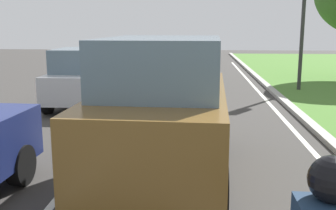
% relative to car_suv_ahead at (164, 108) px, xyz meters
% --- Properties ---
extents(ground_plane, '(60.00, 60.00, 0.00)m').
position_rel_car_suv_ahead_xyz_m(ground_plane, '(-0.77, 5.30, -1.17)').
color(ground_plane, '#383533').
extents(lane_line_center, '(0.12, 32.00, 0.01)m').
position_rel_car_suv_ahead_xyz_m(lane_line_center, '(-1.47, 5.30, -1.16)').
color(lane_line_center, silver).
rests_on(lane_line_center, ground).
extents(lane_line_right_edge, '(0.12, 32.00, 0.01)m').
position_rel_car_suv_ahead_xyz_m(lane_line_right_edge, '(2.83, 5.30, -1.16)').
color(lane_line_right_edge, silver).
rests_on(lane_line_right_edge, ground).
extents(curb_right, '(0.24, 48.00, 0.12)m').
position_rel_car_suv_ahead_xyz_m(curb_right, '(3.33, 5.30, -1.11)').
color(curb_right, '#9E9B93').
rests_on(curb_right, ground).
extents(car_suv_ahead, '(2.12, 4.57, 2.28)m').
position_rel_car_suv_ahead_xyz_m(car_suv_ahead, '(0.00, 0.00, 0.00)').
color(car_suv_ahead, brown).
rests_on(car_suv_ahead, ground).
extents(car_hatchback_far, '(1.78, 3.72, 1.78)m').
position_rel_car_suv_ahead_xyz_m(car_hatchback_far, '(-2.96, 5.82, -0.28)').
color(car_hatchback_far, '#B7BABF').
rests_on(car_hatchback_far, ground).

